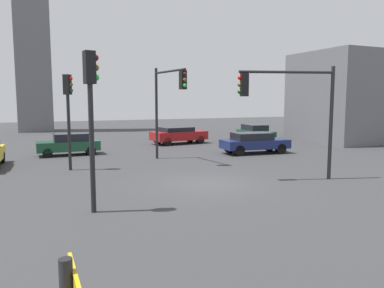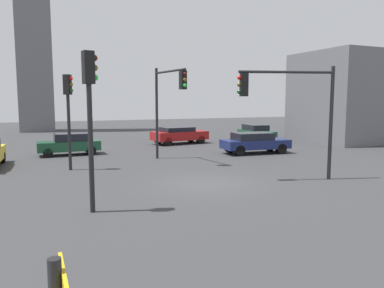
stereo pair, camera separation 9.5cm
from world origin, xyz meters
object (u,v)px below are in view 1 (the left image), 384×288
Objects in this scene: car_2 at (255,132)px; car_4 at (254,142)px; traffic_light_2 at (168,95)px; traffic_light_3 at (91,101)px; car_1 at (69,144)px; traffic_light_1 at (288,98)px; car_3 at (178,135)px; traffic_light_0 at (68,104)px.

car_2 reaches higher than car_4.
car_2 is at bearing 117.24° from traffic_light_2.
traffic_light_3 is 15.55m from car_4.
car_2 is (16.00, 2.33, 0.02)m from car_1.
traffic_light_1 is 1.08× the size of car_4.
traffic_light_2 is 10.04m from traffic_light_3.
car_3 is 1.01× the size of car_4.
car_2 is (11.02, 7.60, -3.14)m from traffic_light_2.
traffic_light_3 is at bearing -126.66° from car_3.
traffic_light_0 is 0.88× the size of traffic_light_2.
traffic_light_2 reaches higher than traffic_light_3.
traffic_light_0 is 0.96× the size of traffic_light_1.
traffic_light_1 is 7.49m from traffic_light_2.
traffic_light_1 is 1.29× the size of car_1.
traffic_light_3 reaches higher than car_4.
car_3 is at bearing 49.95° from traffic_light_3.
car_1 is at bearing -167.48° from car_3.
car_3 is (8.98, 3.10, 0.02)m from car_1.
traffic_light_0 is at bearing -144.04° from car_3.
traffic_light_2 is 7.91m from car_1.
traffic_light_3 is at bearing -136.82° from car_4.
car_2 is at bearing -101.28° from traffic_light_1.
car_2 is at bearing -171.83° from car_1.
car_3 is at bearing -89.86° from car_2.
car_1 is 16.17m from car_2.
car_3 is (9.51, 8.72, -2.64)m from traffic_light_0.
traffic_light_2 is 13.75m from car_2.
car_1 is at bearing -38.85° from traffic_light_1.
traffic_light_3 reaches higher than car_2.
traffic_light_1 is 1.14× the size of car_2.
car_1 is at bearing -143.93° from traffic_light_2.
traffic_light_1 is at bearing -0.19° from traffic_light_0.
car_4 is at bearing -96.30° from traffic_light_1.
car_1 is 12.27m from car_4.
traffic_light_2 is (-3.03, 6.85, 0.25)m from traffic_light_1.
traffic_light_0 is 1.09× the size of car_2.
car_3 is at bearing 114.77° from car_4.
traffic_light_1 is 9.04m from car_4.
traffic_light_0 reaches higher than car_3.
traffic_light_0 is 1.03× the size of car_3.
car_3 is at bearing -161.04° from car_1.
traffic_light_3 is at bearing 87.02° from car_1.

